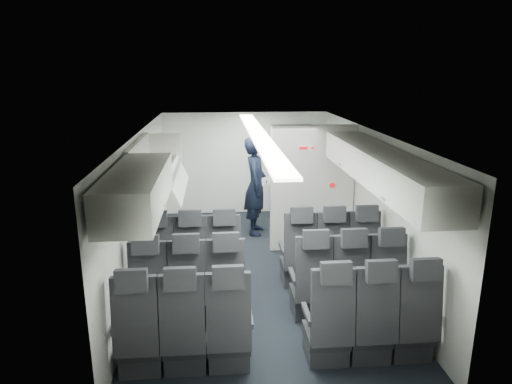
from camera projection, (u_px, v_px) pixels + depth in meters
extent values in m
cube|color=black|center=(258.00, 271.00, 7.07)|extent=(3.40, 6.00, 0.01)
cube|color=white|center=(258.00, 132.00, 6.50)|extent=(3.40, 6.00, 0.01)
cube|color=silver|center=(245.00, 163.00, 9.67)|extent=(3.40, 0.01, 2.15)
cube|color=silver|center=(291.00, 304.00, 3.90)|extent=(3.40, 0.01, 2.15)
cube|color=silver|center=(142.00, 207.00, 6.64)|extent=(0.01, 6.00, 2.15)
cube|color=silver|center=(370.00, 201.00, 6.93)|extent=(0.01, 6.00, 2.15)
cube|color=white|center=(258.00, 135.00, 6.51)|extent=(0.25, 5.52, 0.03)
cube|color=#27272B|center=(161.00, 270.00, 6.44)|extent=(0.44, 0.46, 0.12)
cube|color=#2D2D33|center=(162.00, 280.00, 6.49)|extent=(0.42, 0.42, 0.22)
cube|color=#27272B|center=(158.00, 246.00, 6.11)|extent=(0.44, 0.20, 0.80)
cube|color=#27272B|center=(155.00, 219.00, 5.96)|extent=(0.30, 0.12, 0.23)
cube|color=#2D2D33|center=(144.00, 253.00, 6.32)|extent=(0.05, 0.40, 0.06)
cube|color=#2D2D33|center=(176.00, 252.00, 6.36)|extent=(0.05, 0.40, 0.06)
cube|color=#27272B|center=(193.00, 269.00, 6.48)|extent=(0.44, 0.46, 0.12)
cube|color=#2D2D33|center=(194.00, 279.00, 6.52)|extent=(0.42, 0.42, 0.22)
cube|color=#27272B|center=(191.00, 245.00, 6.15)|extent=(0.44, 0.20, 0.80)
cube|color=#27272B|center=(190.00, 218.00, 6.00)|extent=(0.30, 0.12, 0.23)
cube|color=#2D2D33|center=(177.00, 252.00, 6.36)|extent=(0.05, 0.40, 0.06)
cube|color=#2D2D33|center=(208.00, 251.00, 6.40)|extent=(0.05, 0.40, 0.06)
cube|color=#27272B|center=(225.00, 268.00, 6.52)|extent=(0.44, 0.46, 0.12)
cube|color=#2D2D33|center=(225.00, 278.00, 6.56)|extent=(0.42, 0.42, 0.22)
cube|color=#27272B|center=(225.00, 244.00, 6.19)|extent=(0.44, 0.20, 0.80)
cube|color=#27272B|center=(224.00, 217.00, 6.04)|extent=(0.30, 0.12, 0.23)
cube|color=#2D2D33|center=(209.00, 251.00, 6.40)|extent=(0.05, 0.40, 0.06)
cube|color=#2D2D33|center=(240.00, 250.00, 6.44)|extent=(0.05, 0.40, 0.06)
cube|color=#27272B|center=(297.00, 265.00, 6.61)|extent=(0.44, 0.46, 0.12)
cube|color=#2D2D33|center=(297.00, 275.00, 6.65)|extent=(0.42, 0.42, 0.22)
cube|color=#27272B|center=(300.00, 242.00, 6.28)|extent=(0.44, 0.20, 0.80)
cube|color=#27272B|center=(302.00, 215.00, 6.12)|extent=(0.30, 0.12, 0.23)
cube|color=#2D2D33|center=(282.00, 248.00, 6.49)|extent=(0.05, 0.40, 0.06)
cube|color=#2D2D33|center=(313.00, 247.00, 6.52)|extent=(0.05, 0.40, 0.06)
cube|color=#27272B|center=(327.00, 264.00, 6.64)|extent=(0.44, 0.46, 0.12)
cube|color=#2D2D33|center=(327.00, 274.00, 6.69)|extent=(0.42, 0.42, 0.22)
cube|color=#27272B|center=(332.00, 240.00, 6.31)|extent=(0.44, 0.20, 0.80)
cube|color=#27272B|center=(335.00, 214.00, 6.16)|extent=(0.30, 0.12, 0.23)
cube|color=#2D2D33|center=(313.00, 247.00, 6.52)|extent=(0.05, 0.40, 0.06)
cube|color=#2D2D33|center=(344.00, 246.00, 6.56)|extent=(0.05, 0.40, 0.06)
cube|color=#27272B|center=(357.00, 263.00, 6.68)|extent=(0.44, 0.46, 0.12)
cube|color=#2D2D33|center=(357.00, 273.00, 6.72)|extent=(0.42, 0.42, 0.22)
cube|color=#27272B|center=(364.00, 239.00, 6.35)|extent=(0.44, 0.20, 0.80)
cube|color=#27272B|center=(367.00, 213.00, 6.20)|extent=(0.30, 0.12, 0.23)
cube|color=#2D2D33|center=(344.00, 246.00, 6.56)|extent=(0.05, 0.40, 0.06)
cube|color=#2D2D33|center=(374.00, 245.00, 6.60)|extent=(0.05, 0.40, 0.06)
cube|color=#27272B|center=(153.00, 301.00, 5.58)|extent=(0.44, 0.46, 0.12)
cube|color=#2D2D33|center=(154.00, 313.00, 5.62)|extent=(0.42, 0.42, 0.22)
cube|color=#27272B|center=(148.00, 276.00, 5.25)|extent=(0.44, 0.20, 0.80)
cube|color=#27272B|center=(145.00, 245.00, 5.10)|extent=(0.30, 0.12, 0.23)
cube|color=#2D2D33|center=(133.00, 282.00, 5.46)|extent=(0.05, 0.40, 0.06)
cube|color=#2D2D33|center=(170.00, 281.00, 5.49)|extent=(0.05, 0.40, 0.06)
cube|color=#27272B|center=(190.00, 300.00, 5.62)|extent=(0.44, 0.46, 0.12)
cube|color=#2D2D33|center=(191.00, 311.00, 5.66)|extent=(0.42, 0.42, 0.22)
cube|color=#27272B|center=(188.00, 274.00, 5.29)|extent=(0.44, 0.20, 0.80)
cube|color=#27272B|center=(186.00, 243.00, 5.13)|extent=(0.30, 0.12, 0.23)
cube|color=#2D2D33|center=(171.00, 281.00, 5.50)|extent=(0.05, 0.40, 0.06)
cube|color=#2D2D33|center=(207.00, 279.00, 5.53)|extent=(0.05, 0.40, 0.06)
cube|color=#27272B|center=(227.00, 298.00, 5.65)|extent=(0.44, 0.46, 0.12)
cube|color=#2D2D33|center=(227.00, 310.00, 5.70)|extent=(0.42, 0.42, 0.22)
cube|color=#27272B|center=(226.00, 273.00, 5.32)|extent=(0.44, 0.20, 0.80)
cube|color=#27272B|center=(226.00, 242.00, 5.17)|extent=(0.30, 0.12, 0.23)
cube|color=#2D2D33|center=(208.00, 279.00, 5.53)|extent=(0.05, 0.40, 0.06)
cube|color=#2D2D33|center=(244.00, 278.00, 5.57)|extent=(0.05, 0.40, 0.06)
cube|color=#27272B|center=(309.00, 295.00, 5.74)|extent=(0.44, 0.46, 0.12)
cube|color=#2D2D33|center=(309.00, 306.00, 5.78)|extent=(0.42, 0.42, 0.22)
cube|color=#27272B|center=(314.00, 269.00, 5.41)|extent=(0.44, 0.20, 0.80)
cube|color=#27272B|center=(316.00, 239.00, 5.26)|extent=(0.30, 0.12, 0.23)
cube|color=#2D2D33|center=(293.00, 276.00, 5.62)|extent=(0.05, 0.40, 0.06)
cube|color=#2D2D33|center=(328.00, 275.00, 5.66)|extent=(0.05, 0.40, 0.06)
cube|color=#27272B|center=(344.00, 293.00, 5.78)|extent=(0.44, 0.46, 0.12)
cube|color=#2D2D33|center=(343.00, 305.00, 5.82)|extent=(0.42, 0.42, 0.22)
cube|color=#27272B|center=(351.00, 268.00, 5.45)|extent=(0.44, 0.20, 0.80)
cube|color=#27272B|center=(354.00, 238.00, 5.30)|extent=(0.30, 0.12, 0.23)
cube|color=#2D2D33|center=(329.00, 275.00, 5.66)|extent=(0.05, 0.40, 0.06)
cube|color=#2D2D33|center=(363.00, 273.00, 5.70)|extent=(0.05, 0.40, 0.06)
cube|color=#27272B|center=(379.00, 292.00, 5.82)|extent=(0.44, 0.46, 0.12)
cube|color=#2D2D33|center=(378.00, 303.00, 5.86)|extent=(0.42, 0.42, 0.22)
cube|color=#27272B|center=(388.00, 266.00, 5.49)|extent=(0.44, 0.20, 0.80)
cube|color=#27272B|center=(392.00, 237.00, 5.33)|extent=(0.30, 0.12, 0.23)
cube|color=#2D2D33|center=(364.00, 273.00, 5.70)|extent=(0.05, 0.40, 0.06)
cube|color=#2D2D33|center=(398.00, 272.00, 5.73)|extent=(0.05, 0.40, 0.06)
cube|color=#27272B|center=(142.00, 344.00, 4.71)|extent=(0.44, 0.46, 0.12)
cube|color=#2D2D33|center=(143.00, 358.00, 4.76)|extent=(0.42, 0.42, 0.22)
cube|color=#27272B|center=(135.00, 316.00, 4.38)|extent=(0.44, 0.20, 0.80)
cube|color=#27272B|center=(131.00, 281.00, 4.23)|extent=(0.30, 0.12, 0.23)
cube|color=#2D2D33|center=(117.00, 323.00, 4.59)|extent=(0.05, 0.40, 0.06)
cube|color=#2D2D33|center=(161.00, 321.00, 4.63)|extent=(0.05, 0.40, 0.06)
cube|color=#27272B|center=(186.00, 342.00, 4.75)|extent=(0.44, 0.46, 0.12)
cube|color=#2D2D33|center=(186.00, 355.00, 4.79)|extent=(0.42, 0.42, 0.22)
cube|color=#27272B|center=(182.00, 314.00, 4.42)|extent=(0.44, 0.20, 0.80)
cube|color=#27272B|center=(180.00, 279.00, 4.27)|extent=(0.30, 0.12, 0.23)
cube|color=#2D2D33|center=(162.00, 321.00, 4.63)|extent=(0.05, 0.40, 0.06)
cube|color=#2D2D33|center=(206.00, 319.00, 4.67)|extent=(0.05, 0.40, 0.06)
cube|color=#27272B|center=(229.00, 340.00, 4.79)|extent=(0.44, 0.46, 0.12)
cube|color=#2D2D33|center=(229.00, 353.00, 4.83)|extent=(0.42, 0.42, 0.22)
cube|color=#27272B|center=(229.00, 312.00, 4.46)|extent=(0.44, 0.20, 0.80)
cube|color=#27272B|center=(228.00, 277.00, 4.31)|extent=(0.30, 0.12, 0.23)
cube|color=#2D2D33|center=(207.00, 319.00, 4.67)|extent=(0.05, 0.40, 0.06)
cube|color=#2D2D33|center=(250.00, 317.00, 4.71)|extent=(0.05, 0.40, 0.06)
cube|color=#27272B|center=(326.00, 335.00, 4.88)|extent=(0.44, 0.46, 0.12)
cube|color=#2D2D33|center=(325.00, 348.00, 4.92)|extent=(0.42, 0.42, 0.22)
cube|color=#27272B|center=(333.00, 308.00, 4.55)|extent=(0.44, 0.20, 0.80)
cube|color=#27272B|center=(336.00, 273.00, 4.39)|extent=(0.30, 0.12, 0.23)
cube|color=#2D2D33|center=(307.00, 314.00, 4.76)|extent=(0.05, 0.40, 0.06)
cube|color=#2D2D33|center=(348.00, 312.00, 4.79)|extent=(0.05, 0.40, 0.06)
cube|color=#27272B|center=(367.00, 333.00, 4.91)|extent=(0.44, 0.46, 0.12)
cube|color=#2D2D33|center=(366.00, 346.00, 4.96)|extent=(0.42, 0.42, 0.22)
cube|color=#27272B|center=(377.00, 306.00, 4.58)|extent=(0.44, 0.20, 0.80)
cube|color=#27272B|center=(381.00, 271.00, 4.43)|extent=(0.30, 0.12, 0.23)
cube|color=#2D2D33|center=(349.00, 312.00, 4.79)|extent=(0.05, 0.40, 0.06)
cube|color=#2D2D33|center=(390.00, 310.00, 4.83)|extent=(0.05, 0.40, 0.06)
cube|color=#27272B|center=(407.00, 331.00, 4.95)|extent=(0.44, 0.46, 0.12)
cube|color=#2D2D33|center=(406.00, 344.00, 4.99)|extent=(0.42, 0.42, 0.22)
cube|color=#27272B|center=(420.00, 304.00, 4.62)|extent=(0.44, 0.20, 0.80)
cube|color=#27272B|center=(426.00, 270.00, 4.47)|extent=(0.30, 0.12, 0.23)
cube|color=#2D2D33|center=(391.00, 310.00, 4.83)|extent=(0.05, 0.40, 0.06)
cube|color=#2D2D33|center=(431.00, 308.00, 4.87)|extent=(0.05, 0.40, 0.06)
cube|color=white|center=(137.00, 190.00, 4.54)|extent=(0.52, 1.80, 0.40)
cylinder|color=slate|center=(163.00, 204.00, 4.60)|extent=(0.04, 0.10, 0.04)
cube|color=#9E9E93|center=(159.00, 171.00, 6.27)|extent=(0.52, 1.70, 0.04)
cube|color=white|center=(139.00, 157.00, 6.20)|extent=(0.06, 1.70, 0.44)
cube|color=white|center=(150.00, 170.00, 5.42)|extent=(0.52, 0.04, 0.40)
cube|color=white|center=(165.00, 147.00, 7.02)|extent=(0.52, 0.04, 0.40)
cube|color=white|center=(178.00, 178.00, 6.32)|extent=(0.21, 1.61, 0.38)
cube|color=white|center=(409.00, 184.00, 4.77)|extent=(0.52, 1.80, 0.40)
cylinder|color=slate|center=(385.00, 199.00, 4.79)|extent=(0.04, 0.10, 0.04)
cube|color=white|center=(358.00, 153.00, 6.45)|extent=(0.52, 1.70, 0.40)
cylinder|color=slate|center=(340.00, 165.00, 6.48)|extent=(0.04, 0.10, 0.04)
cube|color=silver|center=(312.00, 189.00, 7.64)|extent=(1.40, 0.12, 2.13)
cube|color=white|center=(307.00, 148.00, 7.37)|extent=(0.24, 0.01, 0.10)
cube|color=red|center=(304.00, 148.00, 7.35)|extent=(0.13, 0.01, 0.04)
cube|color=red|center=(313.00, 148.00, 7.37)|extent=(0.05, 0.01, 0.03)
cylinder|color=white|center=(332.00, 185.00, 7.58)|extent=(0.11, 0.01, 0.11)
cylinder|color=red|center=(332.00, 185.00, 7.57)|extent=(0.09, 0.01, 0.09)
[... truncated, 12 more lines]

